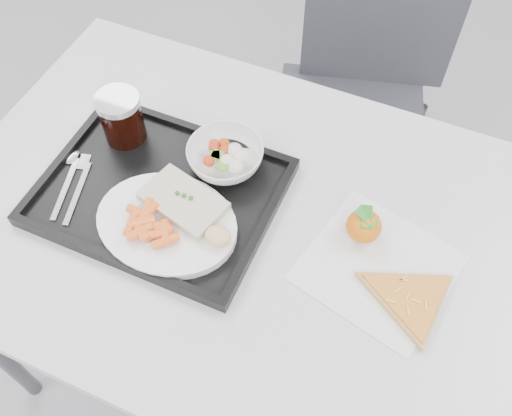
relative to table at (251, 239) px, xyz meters
The scene contains 15 objects.
room 0.78m from the table, 90.00° to the right, with size 6.04×7.04×2.84m.
table is the anchor object (origin of this frame).
chair 0.68m from the table, 86.36° to the left, with size 0.52×0.52×0.93m.
tray 0.20m from the table, behind, with size 0.45×0.35×0.03m.
dinner_plate 0.18m from the table, 148.22° to the right, with size 0.27×0.27×0.02m.
fish_fillet 0.17m from the table, 163.60° to the right, with size 0.17×0.13×0.03m.
bread_roll 0.14m from the table, 108.18° to the right, with size 0.06×0.06×0.03m.
salad_bowl 0.17m from the table, 135.07° to the left, with size 0.15×0.15×0.05m.
cola_glass 0.36m from the table, 165.70° to the left, with size 0.09×0.09×0.11m.
cutlery 0.37m from the table, behind, with size 0.10×0.17×0.01m.
napkin 0.26m from the table, ahead, with size 0.30×0.29×0.00m.
tangerine 0.23m from the table, 14.40° to the left, with size 0.07×0.07×0.07m.
pizza_slice 0.33m from the table, ahead, with size 0.23×0.23×0.02m.
carrot_pile 0.22m from the table, 143.80° to the right, with size 0.12×0.10×0.02m.
salad_contents 0.17m from the table, 134.64° to the left, with size 0.09×0.08×0.03m.
Camera 1 is at (0.25, -0.24, 1.66)m, focal length 40.00 mm.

